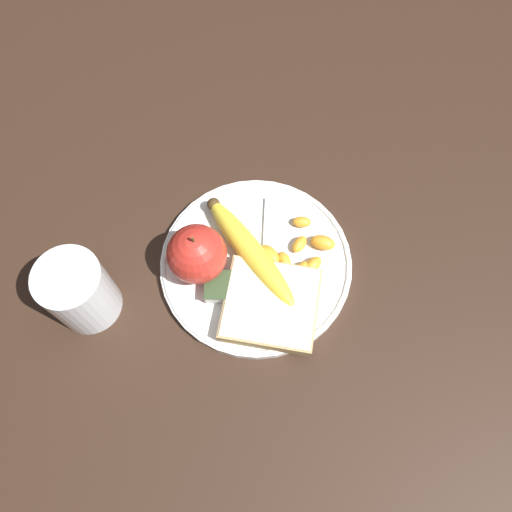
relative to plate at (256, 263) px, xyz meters
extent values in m
plane|color=#332116|center=(0.00, 0.00, -0.01)|extent=(3.00, 3.00, 0.00)
cylinder|color=white|center=(0.00, 0.00, 0.00)|extent=(0.26, 0.26, 0.01)
torus|color=white|center=(0.00, 0.00, 0.00)|extent=(0.26, 0.26, 0.01)
cylinder|color=silver|center=(-0.22, -0.06, 0.04)|extent=(0.08, 0.08, 0.10)
cylinder|color=orange|center=(-0.22, -0.06, 0.04)|extent=(0.07, 0.07, 0.08)
sphere|color=red|center=(-0.08, -0.01, 0.04)|extent=(0.08, 0.08, 0.08)
cylinder|color=brown|center=(-0.08, -0.01, 0.09)|extent=(0.00, 0.00, 0.01)
ellipsoid|color=yellow|center=(-0.01, 0.01, 0.02)|extent=(0.14, 0.18, 0.03)
sphere|color=#473319|center=(-0.06, 0.08, 0.02)|extent=(0.02, 0.02, 0.02)
cube|color=tan|center=(0.02, -0.06, 0.02)|extent=(0.14, 0.13, 0.02)
cube|color=beige|center=(0.02, -0.06, 0.02)|extent=(0.13, 0.13, 0.02)
cube|color=silver|center=(0.02, 0.04, 0.01)|extent=(0.02, 0.12, 0.00)
cube|color=silver|center=(0.01, -0.04, 0.01)|extent=(0.03, 0.05, 0.00)
cube|color=silver|center=(-0.04, -0.04, 0.01)|extent=(0.05, 0.04, 0.02)
cube|color=#334728|center=(-0.04, -0.04, 0.02)|extent=(0.05, 0.04, 0.00)
ellipsoid|color=#F9A32D|center=(0.06, -0.02, 0.01)|extent=(0.03, 0.03, 0.02)
ellipsoid|color=#F9A32D|center=(0.06, 0.06, 0.01)|extent=(0.03, 0.02, 0.01)
ellipsoid|color=#F9A32D|center=(0.09, 0.02, 0.01)|extent=(0.04, 0.03, 0.02)
ellipsoid|color=#F9A32D|center=(0.06, 0.02, 0.01)|extent=(0.03, 0.03, 0.02)
ellipsoid|color=#F9A32D|center=(0.08, -0.01, 0.01)|extent=(0.03, 0.03, 0.02)
ellipsoid|color=#F9A32D|center=(0.04, 0.00, 0.01)|extent=(0.02, 0.03, 0.01)
ellipsoid|color=#F9A32D|center=(0.02, 0.01, 0.01)|extent=(0.04, 0.04, 0.02)
camera|label=1|loc=(0.00, -0.27, 0.63)|focal=35.00mm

